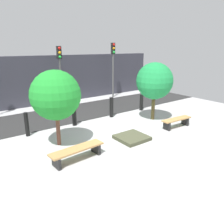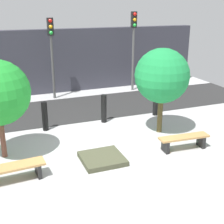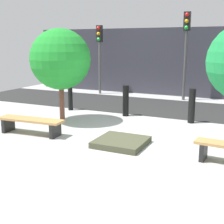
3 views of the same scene
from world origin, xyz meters
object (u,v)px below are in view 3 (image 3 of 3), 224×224
Objects in this scene: bench_left at (31,123)px; traffic_light_mid_west at (186,40)px; tree_behind_left_bench at (60,59)px; bollard_far_left at (70,96)px; planter_bed at (121,142)px; bollard_center at (192,106)px; bollard_left at (126,101)px; traffic_light_west at (99,47)px.

traffic_light_mid_west is at bearing 65.49° from bench_left.
tree_behind_left_bench reaches higher than bollard_far_left.
planter_bed is 3.19m from bollard_center.
tree_behind_left_bench is 2.65m from bollard_left.
traffic_light_mid_west is at bearing 73.98° from bollard_left.
bollard_left is 2.24m from bollard_center.
bench_left is 0.59× the size of traffic_light_west.
bollard_center reaches higher than bollard_far_left.
planter_bed is 8.31m from traffic_light_west.
traffic_light_west is 0.88× the size of traffic_light_mid_west.
traffic_light_mid_west reaches higher than tree_behind_left_bench.
traffic_light_mid_west is (2.63, 5.53, 0.61)m from tree_behind_left_bench.
traffic_light_west is at bearing 121.20° from planter_bed.
traffic_light_mid_west reaches higher than bollard_center.
traffic_light_mid_west is at bearing 90.00° from planter_bed.
bollard_center is (3.75, 1.62, -1.43)m from tree_behind_left_bench.
tree_behind_left_bench reaches higher than bench_left.
bollard_far_left is 4.35m from traffic_light_west.
traffic_light_mid_west is (-1.12, 3.90, 2.04)m from bollard_center.
tree_behind_left_bench is at bearing -115.46° from traffic_light_mid_west.
traffic_light_mid_west reaches higher than bollard_far_left.
tree_behind_left_bench is 2.30m from bollard_far_left.
tree_behind_left_bench is at bearing 85.95° from bench_left.
bench_left is 1.85× the size of bollard_far_left.
planter_bed is 1.13× the size of bollard_left.
bench_left is 2.25m from tree_behind_left_bench.
bollard_left is at bearing 110.81° from planter_bed.
bollard_left is 4.55m from traffic_light_mid_west.
traffic_light_mid_west is at bearing 64.54° from tree_behind_left_bench.
tree_behind_left_bench is (-2.63, 1.33, 1.90)m from planter_bed.
bench_left is 2.65m from planter_bed.
bench_left is 4.90m from bollard_center.
traffic_light_west reaches higher than bollard_far_left.
bench_left is 1.77× the size of bollard_center.
traffic_light_mid_west reaches higher than planter_bed.
bollard_left is 5.24m from traffic_light_west.
bench_left is 7.48m from traffic_light_west.
traffic_light_mid_west is at bearing 49.27° from bollard_far_left.
bollard_center is at bearing 0.00° from bollard_far_left.
planter_bed is at bearing -90.00° from traffic_light_mid_west.
bollard_center is (4.48, 0.00, 0.02)m from bollard_far_left.
bollard_center is 6.78m from traffic_light_west.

